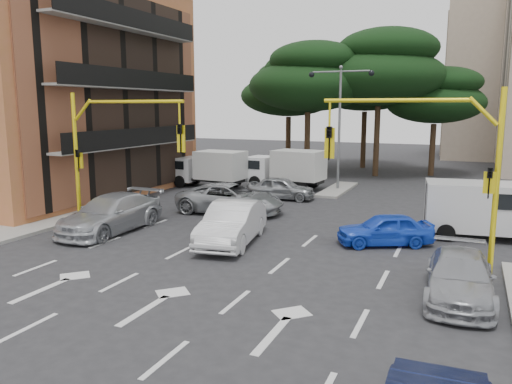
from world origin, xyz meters
TOP-DOWN VIEW (x-y plane):
  - ground at (0.00, 0.00)m, footprint 120.00×120.00m
  - median_strip at (0.00, 16.00)m, footprint 1.40×6.00m
  - apartment_orange at (-17.95, 8.00)m, footprint 15.19×16.15m
  - pine_left_near at (-3.94, 21.96)m, footprint 9.15×9.15m
  - pine_center at (1.06, 23.96)m, footprint 9.98×9.98m
  - pine_left_far at (-6.94, 25.96)m, footprint 8.32×8.32m
  - pine_right at (5.06, 25.96)m, footprint 7.49×7.49m
  - pine_back at (-0.94, 28.96)m, footprint 9.15×9.15m
  - signal_mast_right at (6.80, 1.99)m, footprint 5.79×0.37m
  - signal_mast_left at (-6.80, 1.99)m, footprint 5.79×0.37m
  - street_lamp_center at (0.00, 16.00)m, footprint 4.16×0.36m
  - car_white_hatch at (-0.75, 1.93)m, footprint 2.53×5.17m
  - car_blue_compact at (4.88, 4.09)m, footprint 3.99×2.99m
  - car_silver_wagon at (-6.44, 1.57)m, footprint 2.28×5.51m
  - car_silver_cross_a at (-3.31, 7.00)m, footprint 5.57×2.77m
  - car_silver_cross_b at (-2.30, 11.71)m, footprint 4.05×1.94m
  - car_silver_parked at (7.72, -0.74)m, footprint 1.99×4.53m
  - van_white at (8.50, 6.81)m, footprint 4.95×2.73m
  - box_truck_a at (-8.28, 13.82)m, footprint 5.18×2.41m
  - box_truck_b at (-3.42, 15.50)m, footprint 5.44×2.73m

SIDE VIEW (x-z plane):
  - ground at x=0.00m, z-range 0.00..0.00m
  - median_strip at x=0.00m, z-range 0.00..0.15m
  - car_blue_compact at x=4.88m, z-range 0.00..1.27m
  - car_silver_parked at x=7.72m, z-range 0.00..1.30m
  - car_silver_cross_b at x=-2.30m, z-range 0.00..1.33m
  - car_silver_cross_a at x=-3.31m, z-range 0.00..1.52m
  - car_silver_wagon at x=-6.44m, z-range 0.00..1.59m
  - car_white_hatch at x=-0.75m, z-range 0.00..1.63m
  - van_white at x=8.50m, z-range 0.00..2.36m
  - box_truck_a at x=-8.28m, z-range 0.00..2.49m
  - box_truck_b at x=-3.42m, z-range 0.00..2.58m
  - signal_mast_right at x=6.80m, z-range 0.88..6.88m
  - signal_mast_left at x=-6.80m, z-range 0.88..6.88m
  - street_lamp_center at x=0.00m, z-range 1.54..9.31m
  - pine_right at x=5.06m, z-range 2.03..10.40m
  - apartment_orange at x=-17.95m, z-range 0.00..13.70m
  - pine_left_far at x=-6.94m, z-range 2.26..11.56m
  - pine_left_near at x=-3.94m, z-range 2.49..12.72m
  - pine_back at x=-0.94m, z-range 2.49..12.72m
  - pine_center at x=1.06m, z-range 2.72..13.88m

